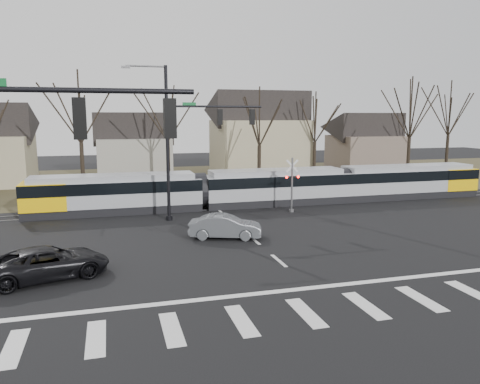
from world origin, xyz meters
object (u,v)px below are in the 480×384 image
object	(u,v)px
suv	(49,263)
rail_crossing_signal	(292,187)
tram	(274,185)
sedan	(225,226)

from	to	relation	value
suv	rail_crossing_signal	size ratio (longest dim) A/B	1.38
suv	rail_crossing_signal	bearing A→B (deg)	-72.25
tram	suv	bearing A→B (deg)	-138.17
tram	sedan	xyz separation A→B (m)	(-6.26, -9.11, -0.84)
tram	sedan	size ratio (longest dim) A/B	8.40
tram	suv	distance (m)	20.49
sedan	rail_crossing_signal	world-z (taller)	rail_crossing_signal
tram	rail_crossing_signal	size ratio (longest dim) A/B	9.23
tram	suv	xyz separation A→B (m)	(-15.26, -13.66, -0.82)
suv	rail_crossing_signal	distance (m)	18.70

